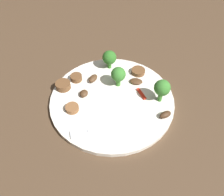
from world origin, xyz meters
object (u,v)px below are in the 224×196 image
object	(u,v)px
mushroom_3	(136,81)
sausage_slice_3	(73,110)
broccoli_floret_1	(118,75)
mushroom_2	(84,93)
mushroom_0	(165,115)
mushroom_1	(93,78)
plate	(112,100)
sausage_slice_2	(63,85)
pepper_strip_0	(141,94)
broccoli_floret_0	(162,88)
broccoli_floret_2	(109,58)
sausage_slice_0	(76,78)
fork	(108,127)
sausage_slice_1	(138,71)

from	to	relation	value
mushroom_3	sausage_slice_3	bearing A→B (deg)	10.14
broccoli_floret_1	mushroom_3	world-z (taller)	broccoli_floret_1
mushroom_2	mushroom_3	world-z (taller)	mushroom_2
broccoli_floret_1	mushroom_0	world-z (taller)	broccoli_floret_1
mushroom_1	mushroom_2	world-z (taller)	same
plate	sausage_slice_2	size ratio (longest dim) A/B	8.03
mushroom_3	pepper_strip_0	world-z (taller)	mushroom_3
broccoli_floret_1	mushroom_1	distance (m)	0.07
sausage_slice_2	mushroom_1	world-z (taller)	sausage_slice_2
broccoli_floret_0	sausage_slice_3	size ratio (longest dim) A/B	1.99
broccoli_floret_2	sausage_slice_0	size ratio (longest dim) A/B	1.77
fork	broccoli_floret_1	xyz separation A→B (m)	(-0.07, -0.10, 0.03)
sausage_slice_0	sausage_slice_1	distance (m)	0.15
fork	sausage_slice_2	size ratio (longest dim) A/B	5.18
broccoli_floret_0	broccoli_floret_2	world-z (taller)	broccoli_floret_0
mushroom_0	broccoli_floret_1	bearing A→B (deg)	-65.83
mushroom_2	pepper_strip_0	distance (m)	0.13
broccoli_floret_0	mushroom_3	size ratio (longest dim) A/B	1.90
fork	mushroom_0	world-z (taller)	mushroom_0
fork	mushroom_2	size ratio (longest dim) A/B	8.40
broccoli_floret_0	broccoli_floret_1	size ratio (longest dim) A/B	1.13
sausage_slice_1	mushroom_0	xyz separation A→B (m)	(0.01, 0.14, 0.00)
sausage_slice_0	mushroom_3	distance (m)	0.14
sausage_slice_0	sausage_slice_2	world-z (taller)	sausage_slice_2
broccoli_floret_1	broccoli_floret_0	bearing A→B (deg)	130.68
pepper_strip_0	mushroom_2	bearing A→B (deg)	-20.54
fork	broccoli_floret_1	bearing A→B (deg)	-115.84
sausage_slice_2	plate	bearing A→B (deg)	142.39
mushroom_2	broccoli_floret_1	bearing A→B (deg)	-178.33
plate	sausage_slice_2	world-z (taller)	sausage_slice_2
broccoli_floret_0	broccoli_floret_2	xyz separation A→B (m)	(0.06, -0.15, -0.01)
sausage_slice_0	pepper_strip_0	world-z (taller)	sausage_slice_0
mushroom_0	mushroom_1	distance (m)	0.19
broccoli_floret_2	sausage_slice_0	xyz separation A→B (m)	(0.09, 0.01, -0.02)
fork	mushroom_2	world-z (taller)	mushroom_2
broccoli_floret_0	sausage_slice_2	size ratio (longest dim) A/B	1.65
sausage_slice_3	mushroom_2	world-z (taller)	mushroom_2
broccoli_floret_0	broccoli_floret_2	size ratio (longest dim) A/B	1.17
sausage_slice_2	sausage_slice_0	bearing A→B (deg)	-157.67
sausage_slice_0	mushroom_0	world-z (taller)	same
mushroom_0	mushroom_2	size ratio (longest dim) A/B	1.28
broccoli_floret_0	mushroom_0	world-z (taller)	broccoli_floret_0
plate	mushroom_0	xyz separation A→B (m)	(-0.08, 0.09, 0.01)
plate	sausage_slice_1	bearing A→B (deg)	-149.51
plate	broccoli_floret_1	size ratio (longest dim) A/B	5.50
sausage_slice_3	sausage_slice_0	bearing A→B (deg)	-110.23
broccoli_floret_1	mushroom_1	bearing A→B (deg)	-35.60
broccoli_floret_2	sausage_slice_2	bearing A→B (deg)	12.36
broccoli_floret_2	mushroom_0	size ratio (longest dim) A/B	1.79
broccoli_floret_2	sausage_slice_2	distance (m)	0.13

